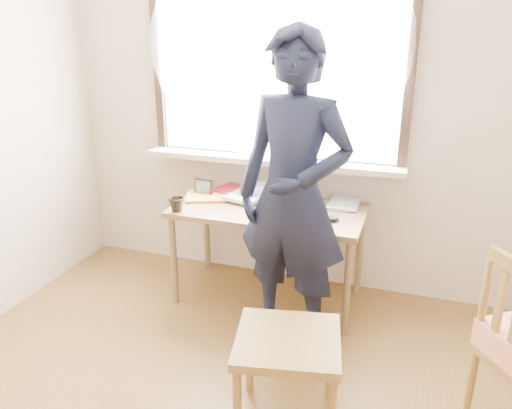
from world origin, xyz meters
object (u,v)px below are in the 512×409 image
(mug_white, at_px, (259,191))
(work_chair, at_px, (288,351))
(laptop, at_px, (284,204))
(person, at_px, (293,196))
(mug_dark, at_px, (177,205))
(desk, at_px, (269,218))

(mug_white, height_order, work_chair, mug_white)
(laptop, height_order, person, person)
(laptop, height_order, work_chair, laptop)
(laptop, xyz_separation_m, person, (0.16, -0.36, 0.19))
(laptop, bearing_deg, mug_white, 139.99)
(laptop, height_order, mug_dark, laptop)
(mug_dark, bearing_deg, person, -9.82)
(desk, relative_size, mug_white, 9.51)
(mug_dark, xyz_separation_m, person, (0.82, -0.14, 0.20))
(mug_dark, bearing_deg, laptop, 18.62)
(work_chair, height_order, person, person)
(laptop, xyz_separation_m, work_chair, (0.33, -1.07, -0.32))
(work_chair, bearing_deg, desk, 111.81)
(mug_white, height_order, mug_dark, mug_white)
(mug_dark, xyz_separation_m, work_chair, (0.99, -0.84, -0.31))
(mug_white, xyz_separation_m, work_chair, (0.56, -1.27, -0.32))
(mug_dark, bearing_deg, mug_white, 44.74)
(person, bearing_deg, mug_dark, -179.52)
(desk, height_order, mug_dark, mug_dark)
(work_chair, bearing_deg, person, 103.75)
(laptop, bearing_deg, desk, 163.62)
(desk, distance_m, laptop, 0.17)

